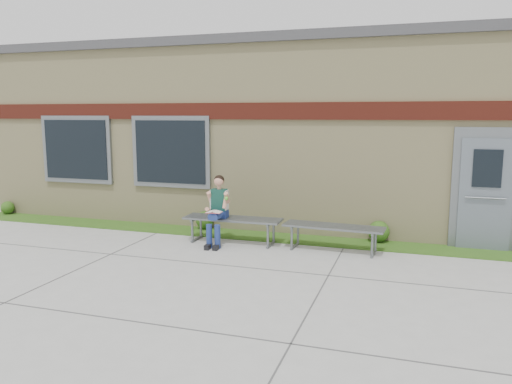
% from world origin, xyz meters
% --- Properties ---
extents(ground, '(80.00, 80.00, 0.00)m').
position_xyz_m(ground, '(0.00, 0.00, 0.00)').
color(ground, '#9E9E99').
rests_on(ground, ground).
extents(grass_strip, '(16.00, 0.80, 0.02)m').
position_xyz_m(grass_strip, '(0.00, 2.60, 0.01)').
color(grass_strip, '#254B14').
rests_on(grass_strip, ground).
extents(school_building, '(16.20, 6.22, 4.20)m').
position_xyz_m(school_building, '(-0.00, 5.99, 2.10)').
color(school_building, beige).
rests_on(school_building, ground).
extents(bench_left, '(1.96, 0.58, 0.51)m').
position_xyz_m(bench_left, '(-1.16, 1.97, 0.39)').
color(bench_left, slate).
rests_on(bench_left, ground).
extents(bench_right, '(1.89, 0.63, 0.48)m').
position_xyz_m(bench_right, '(0.84, 1.97, 0.37)').
color(bench_right, slate).
rests_on(bench_right, ground).
extents(girl, '(0.47, 0.77, 1.36)m').
position_xyz_m(girl, '(-1.40, 1.77, 0.73)').
color(girl, navy).
rests_on(girl, ground).
extents(shrub_west, '(0.32, 0.32, 0.32)m').
position_xyz_m(shrub_west, '(-7.61, 2.85, 0.18)').
color(shrub_west, '#254B14').
rests_on(shrub_west, grass_strip).
extents(shrub_mid, '(0.39, 0.39, 0.39)m').
position_xyz_m(shrub_mid, '(-2.16, 2.85, 0.22)').
color(shrub_mid, '#254B14').
rests_on(shrub_mid, grass_strip).
extents(shrub_east, '(0.42, 0.42, 0.42)m').
position_xyz_m(shrub_east, '(1.61, 2.85, 0.23)').
color(shrub_east, '#254B14').
rests_on(shrub_east, grass_strip).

